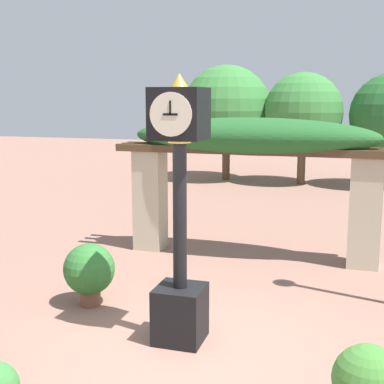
# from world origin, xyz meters

# --- Properties ---
(ground_plane) EXTENTS (60.00, 60.00, 0.00)m
(ground_plane) POSITION_xyz_m (0.00, 0.00, 0.00)
(ground_plane) COLOR #8E6656
(pedestal_clock) EXTENTS (0.60, 0.65, 3.28)m
(pedestal_clock) POSITION_xyz_m (-0.16, 0.28, 1.58)
(pedestal_clock) COLOR black
(pedestal_clock) RESTS_ON ground
(pergola) EXTENTS (5.24, 1.15, 2.64)m
(pergola) POSITION_xyz_m (0.00, 4.08, 1.98)
(pergola) COLOR #BCB299
(pergola) RESTS_ON ground
(potted_plant_near_right) EXTENTS (0.75, 0.75, 0.92)m
(potted_plant_near_right) POSITION_xyz_m (-1.78, 0.98, 0.53)
(potted_plant_near_right) COLOR brown
(potted_plant_near_right) RESTS_ON ground
(tree_line) EXTENTS (8.68, 3.25, 4.17)m
(tree_line) POSITION_xyz_m (-0.38, 13.31, 2.50)
(tree_line) COLOR brown
(tree_line) RESTS_ON ground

